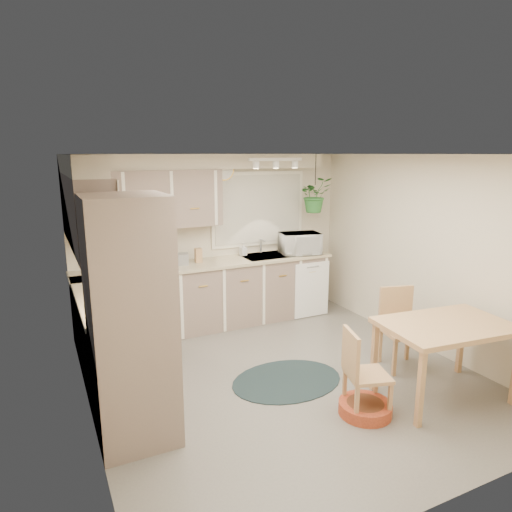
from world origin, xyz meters
The scene contains 35 objects.
floor centered at (0.00, 0.00, 0.00)m, with size 4.20×4.20×0.00m, color slate.
ceiling centered at (0.00, 0.00, 2.40)m, with size 4.20×4.20×0.00m, color white.
wall_back centered at (0.00, 2.10, 1.20)m, with size 4.00×0.04×2.40m, color beige.
wall_front centered at (0.00, -2.10, 1.20)m, with size 4.00×0.04×2.40m, color beige.
wall_left centered at (-2.00, 0.00, 1.20)m, with size 0.04×4.20×2.40m, color beige.
wall_right centered at (2.00, 0.00, 1.20)m, with size 0.04×4.20×2.40m, color beige.
base_cab_left centered at (-1.70, 0.88, 0.45)m, with size 0.60×1.85×0.90m, color gray.
base_cab_back centered at (-0.20, 1.80, 0.45)m, with size 3.60×0.60×0.90m, color gray.
counter_left centered at (-1.69, 0.88, 0.92)m, with size 0.64×1.89×0.04m, color tan.
counter_back centered at (-0.20, 1.79, 0.92)m, with size 3.64×0.64×0.04m, color tan.
oven_stack centered at (-1.68, -0.38, 1.05)m, with size 0.65×0.65×2.10m, color gray.
wall_oven_face centered at (-1.35, -0.38, 1.05)m, with size 0.02×0.56×0.58m, color white.
upper_cab_left centered at (-1.82, 1.00, 1.83)m, with size 0.35×2.00×0.75m, color gray.
upper_cab_back centered at (-1.00, 1.93, 1.83)m, with size 2.00×0.35×0.75m, color gray.
soffit_left centered at (-1.85, 1.00, 2.30)m, with size 0.30×2.00×0.20m, color beige.
soffit_back centered at (-0.20, 1.95, 2.30)m, with size 3.60×0.30×0.20m, color beige.
cooktop centered at (-1.68, 0.30, 0.94)m, with size 0.52×0.58×0.02m, color white.
range_hood centered at (-1.70, 0.30, 1.40)m, with size 0.40×0.60×0.14m, color white.
window_blinds centered at (0.70, 2.07, 1.60)m, with size 1.40×0.02×1.00m, color silver.
window_frame centered at (0.70, 2.08, 1.60)m, with size 1.50×0.02×1.10m, color white.
sink centered at (0.70, 1.80, 0.90)m, with size 0.70×0.48×0.10m, color #9D9FA4.
dishwasher_front centered at (1.30, 1.49, 0.42)m, with size 0.58×0.01×0.83m, color white.
track_light_bar centered at (0.70, 1.55, 2.33)m, with size 0.80×0.04×0.04m, color white.
wall_clock centered at (0.15, 2.07, 2.18)m, with size 0.30×0.30×0.03m, color #EBBC53.
dining_table centered at (1.23, -1.03, 0.39)m, with size 1.25×0.83×0.79m, color tan.
chair_left centered at (0.35, -0.95, 0.42)m, with size 0.39×0.39×0.83m, color tan.
chair_back centered at (1.32, -0.37, 0.46)m, with size 0.43×0.43×0.92m, color tan.
braided_rug centered at (-0.02, -0.08, 0.01)m, with size 1.24×0.93×0.01m, color black.
pet_bed centered at (0.33, -0.96, 0.06)m, with size 0.50×0.50×0.12m, color #C14D26.
microwave centered at (1.20, 1.70, 1.13)m, with size 0.58×0.32×0.39m, color white.
soap_bottle centered at (0.39, 1.95, 0.98)m, with size 0.09×0.19×0.09m, color white.
hanging_plant centered at (1.44, 1.70, 1.75)m, with size 0.47×0.52×0.40m, color #2A6B2B.
coffee_maker centered at (-0.92, 1.80, 1.10)m, with size 0.18×0.22×0.32m, color black.
toaster centered at (-0.62, 1.82, 1.02)m, with size 0.26×0.15×0.16m, color #9D9FA4.
knife_block centered at (-0.33, 1.85, 1.04)m, with size 0.09×0.09×0.20m, color tan.
Camera 1 is at (-2.29, -4.00, 2.41)m, focal length 32.00 mm.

